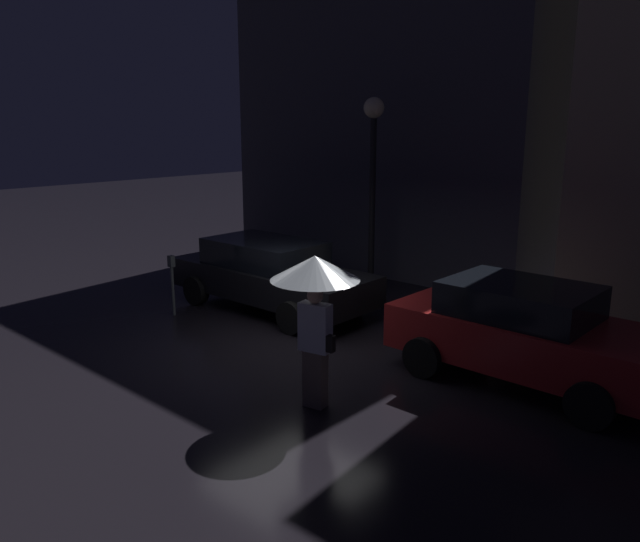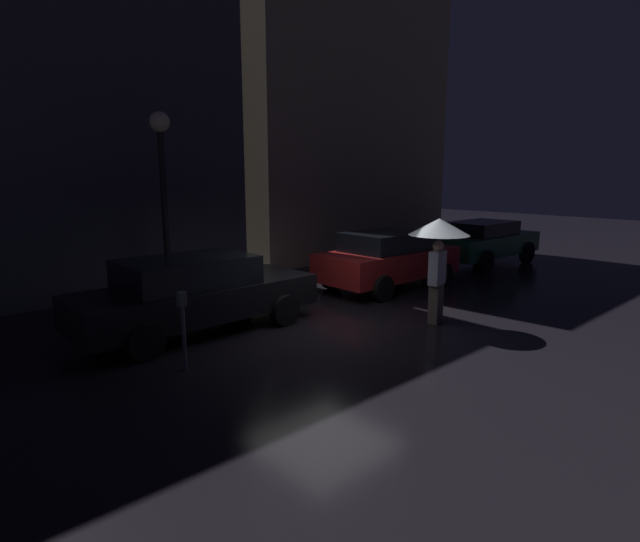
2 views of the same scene
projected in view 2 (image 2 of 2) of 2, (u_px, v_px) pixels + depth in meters
The scene contains 9 objects.
ground_plane at pixel (324, 326), 9.70m from camera, with size 60.00×60.00×0.00m, color black.
building_facade_left at pixel (57, 107), 11.82m from camera, with size 8.48×3.00×8.95m.
building_facade_right at pixel (340, 120), 18.01m from camera, with size 8.78×3.00×9.66m.
parked_car_black at pixel (195, 293), 9.27m from camera, with size 4.53×1.91×1.41m.
parked_car_red at pixel (388, 259), 12.83m from camera, with size 3.94×1.92×1.46m.
parked_car_green at pixel (483, 241), 16.19m from camera, with size 4.36×1.88×1.41m.
pedestrian_with_umbrella at pixel (439, 238), 9.58m from camera, with size 1.17×1.17×2.07m.
parking_meter at pixel (183, 322), 7.39m from camera, with size 0.12×0.10×1.21m.
street_lamp_near at pixel (162, 167), 11.09m from camera, with size 0.45×0.45×4.25m.
Camera 2 is at (-6.34, -6.83, 2.90)m, focal length 28.00 mm.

